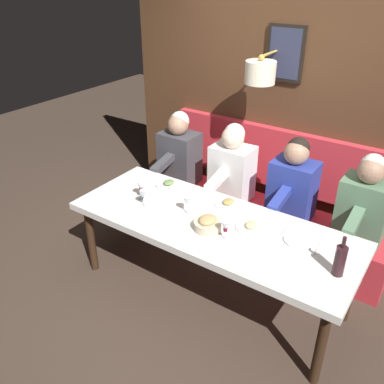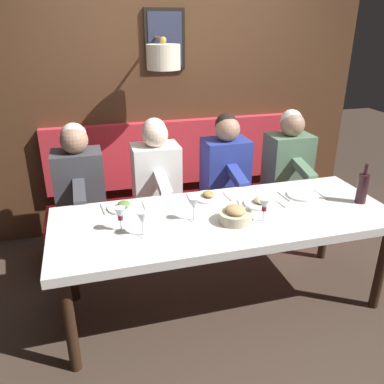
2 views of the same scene
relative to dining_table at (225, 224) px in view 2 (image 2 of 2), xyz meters
name	(u,v)px [view 2 (image 2 of 2)]	position (x,y,z in m)	size (l,w,h in m)	color
ground_plane	(222,302)	(0.00, 0.00, -0.67)	(12.00, 12.00, 0.00)	#423328
dining_table	(225,224)	(0.00, 0.00, 0.00)	(0.90, 2.36, 0.74)	silver
banquette_bench	(191,223)	(0.89, 0.00, -0.45)	(0.52, 2.56, 0.45)	red
back_wall_panel	(175,90)	(1.46, 0.00, 0.69)	(0.59, 3.76, 2.90)	#51331E
diner_nearest	(289,155)	(0.88, -0.95, 0.14)	(0.60, 0.40, 0.79)	#567A5B
diner_near	(226,161)	(0.88, -0.32, 0.14)	(0.60, 0.40, 0.79)	#283893
diner_middle	(156,167)	(0.88, 0.32, 0.14)	(0.60, 0.40, 0.79)	white
diner_far	(78,175)	(0.88, 0.96, 0.14)	(0.60, 0.40, 0.79)	#3D3D42
place_setting_0	(124,206)	(0.30, 0.66, 0.08)	(0.24, 0.31, 0.05)	white
place_setting_1	(303,195)	(0.15, -0.68, 0.07)	(0.24, 0.31, 0.01)	white
place_setting_2	(209,196)	(0.31, 0.02, 0.08)	(0.24, 0.31, 0.05)	white
place_setting_3	(260,203)	(0.09, -0.31, 0.08)	(0.24, 0.33, 0.05)	white
wine_glass_0	(264,206)	(-0.15, -0.21, 0.18)	(0.07, 0.07, 0.16)	silver
wine_glass_1	(120,214)	(-0.03, 0.72, 0.18)	(0.07, 0.07, 0.16)	silver
wine_glass_2	(142,219)	(-0.13, 0.59, 0.18)	(0.07, 0.07, 0.16)	silver
wine_glass_3	(194,204)	(-0.01, 0.23, 0.18)	(0.07, 0.07, 0.16)	silver
wine_bottle	(362,188)	(-0.07, -1.03, 0.18)	(0.08, 0.08, 0.30)	#33191E
bread_bowl	(235,215)	(-0.11, -0.03, 0.11)	(0.22, 0.22, 0.12)	beige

